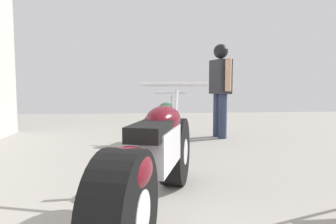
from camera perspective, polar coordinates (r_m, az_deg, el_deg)
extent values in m
plane|color=gray|center=(3.30, -2.01, -12.88)|extent=(16.26, 16.26, 0.00)
cylinder|color=black|center=(3.13, 1.27, -7.39)|extent=(0.41, 0.72, 0.68)
cylinder|color=silver|center=(3.13, 1.27, -7.39)|extent=(0.30, 0.32, 0.26)
cylinder|color=black|center=(1.70, -8.51, -18.29)|extent=(0.41, 0.72, 0.68)
cylinder|color=silver|center=(1.70, -8.51, -18.29)|extent=(0.30, 0.32, 0.26)
cube|color=silver|center=(2.35, -2.08, -6.75)|extent=(0.45, 0.73, 0.30)
ellipsoid|color=#5B0F19|center=(2.55, -0.86, -1.47)|extent=(0.43, 0.61, 0.23)
cube|color=black|center=(2.14, -3.30, -3.56)|extent=(0.37, 0.56, 0.11)
ellipsoid|color=#5B0F19|center=(1.67, -7.97, -10.86)|extent=(0.40, 0.53, 0.26)
cylinder|color=silver|center=(3.04, 1.13, -1.65)|extent=(0.13, 0.27, 0.62)
cylinder|color=silver|center=(2.98, 1.00, 5.22)|extent=(0.64, 0.23, 0.04)
cylinder|color=silver|center=(2.18, -8.09, -15.83)|extent=(0.26, 0.59, 0.10)
cylinder|color=black|center=(5.66, 0.57, -2.35)|extent=(0.34, 0.62, 0.59)
cylinder|color=silver|center=(5.66, 0.57, -2.35)|extent=(0.24, 0.27, 0.22)
cylinder|color=black|center=(4.36, -2.80, -4.52)|extent=(0.34, 0.62, 0.59)
cylinder|color=silver|center=(4.36, -2.80, -4.52)|extent=(0.24, 0.27, 0.22)
cube|color=silver|center=(4.99, -0.90, -1.40)|extent=(0.39, 0.63, 0.26)
ellipsoid|color=#1E4728|center=(5.17, -0.41, 0.67)|extent=(0.37, 0.53, 0.20)
cube|color=black|center=(4.81, -1.33, 0.03)|extent=(0.33, 0.48, 0.09)
ellipsoid|color=#1E4728|center=(4.38, -2.66, -2.03)|extent=(0.35, 0.46, 0.22)
cylinder|color=silver|center=(5.59, 0.50, 0.42)|extent=(0.11, 0.24, 0.54)
cylinder|color=silver|center=(5.54, 0.43, 3.64)|extent=(0.56, 0.20, 0.03)
cylinder|color=silver|center=(4.79, -3.13, -4.76)|extent=(0.23, 0.51, 0.08)
cylinder|color=#2D3851|center=(6.12, 9.25, -0.61)|extent=(0.20, 0.20, 0.86)
cylinder|color=#2D3851|center=(5.93, 10.21, -0.79)|extent=(0.20, 0.20, 0.86)
cube|color=#2D2D33|center=(6.00, 9.83, 6.52)|extent=(0.36, 0.52, 0.66)
cylinder|color=tan|center=(6.26, 8.53, 6.72)|extent=(0.14, 0.14, 0.60)
cylinder|color=tan|center=(5.74, 11.25, 6.85)|extent=(0.14, 0.14, 0.60)
sphere|color=black|center=(6.03, 9.89, 11.00)|extent=(0.24, 0.24, 0.24)
sphere|color=black|center=(6.03, 9.90, 11.17)|extent=(0.28, 0.28, 0.28)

